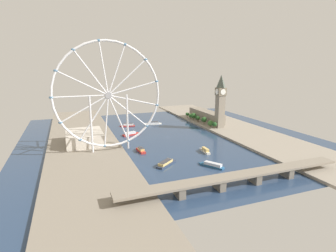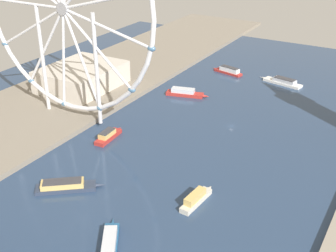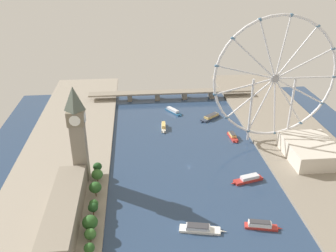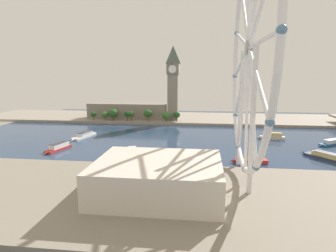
# 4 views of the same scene
# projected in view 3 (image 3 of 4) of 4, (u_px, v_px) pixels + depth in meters

# --- Properties ---
(ground_plane) EXTENTS (409.63, 409.63, 0.00)m
(ground_plane) POSITION_uv_depth(u_px,v_px,m) (189.00, 166.00, 344.92)
(ground_plane) COLOR navy
(riverbank_left) EXTENTS (90.00, 520.00, 3.00)m
(riverbank_left) POSITION_uv_depth(u_px,v_px,m) (60.00, 171.00, 334.25)
(riverbank_left) COLOR gray
(riverbank_left) RESTS_ON ground_plane
(riverbank_right) EXTENTS (90.00, 520.00, 3.00)m
(riverbank_right) POSITION_uv_depth(u_px,v_px,m) (310.00, 159.00, 354.27)
(riverbank_right) COLOR gray
(riverbank_right) RESTS_ON ground_plane
(clock_tower) EXTENTS (14.82, 14.82, 86.05)m
(clock_tower) POSITION_uv_depth(u_px,v_px,m) (78.00, 133.00, 302.40)
(clock_tower) COLOR gray
(clock_tower) RESTS_ON riverbank_left
(parliament_block) EXTENTS (22.00, 97.44, 18.23)m
(parliament_block) POSITION_uv_depth(u_px,v_px,m) (65.00, 212.00, 266.79)
(parliament_block) COLOR gray
(parliament_block) RESTS_ON riverbank_left
(tree_row_embankment) EXTENTS (11.15, 106.21, 13.36)m
(tree_row_embankment) POSITION_uv_depth(u_px,v_px,m) (94.00, 201.00, 280.49)
(tree_row_embankment) COLOR #513823
(tree_row_embankment) RESTS_ON riverbank_left
(ferris_wheel) EXTENTS (126.41, 3.20, 130.14)m
(ferris_wheel) POSITION_uv_depth(u_px,v_px,m) (275.00, 79.00, 359.69)
(ferris_wheel) COLOR silver
(ferris_wheel) RESTS_ON riverbank_right
(riverside_hall) EXTENTS (45.96, 57.07, 15.84)m
(riverside_hall) POSITION_uv_depth(u_px,v_px,m) (311.00, 150.00, 350.54)
(riverside_hall) COLOR beige
(riverside_hall) RESTS_ON riverbank_right
(river_bridge) EXTENTS (221.63, 14.99, 10.79)m
(river_bridge) POSITION_uv_depth(u_px,v_px,m) (171.00, 93.00, 497.00)
(river_bridge) COLOR gray
(river_bridge) RESTS_ON ground_plane
(tour_boat_0) EXTENTS (35.38, 13.53, 4.96)m
(tour_boat_0) POSITION_uv_depth(u_px,v_px,m) (200.00, 229.00, 265.25)
(tour_boat_0) COLOR white
(tour_boat_0) RESTS_ON ground_plane
(tour_boat_1) EXTENTS (31.33, 13.66, 5.41)m
(tour_boat_1) POSITION_uv_depth(u_px,v_px,m) (248.00, 179.00, 322.04)
(tour_boat_1) COLOR #B22D28
(tour_boat_1) RESTS_ON ground_plane
(tour_boat_2) EXTENTS (20.01, 28.41, 4.77)m
(tour_boat_2) POSITION_uv_depth(u_px,v_px,m) (173.00, 111.00, 457.42)
(tour_boat_2) COLOR #235684
(tour_boat_2) RESTS_ON ground_plane
(tour_boat_3) EXTENTS (7.57, 24.65, 5.75)m
(tour_boat_3) POSITION_uv_depth(u_px,v_px,m) (233.00, 136.00, 395.30)
(tour_boat_3) COLOR #B22D28
(tour_boat_3) RESTS_ON ground_plane
(tour_boat_4) EXTENTS (6.30, 25.16, 5.85)m
(tour_boat_4) POSITION_uv_depth(u_px,v_px,m) (164.00, 127.00, 415.84)
(tour_boat_4) COLOR beige
(tour_boat_4) RESTS_ON ground_plane
(tour_boat_5) EXTENTS (29.27, 24.57, 4.86)m
(tour_boat_5) POSITION_uv_depth(u_px,v_px,m) (211.00, 117.00, 441.07)
(tour_boat_5) COLOR #2D384C
(tour_boat_5) RESTS_ON ground_plane
(tour_boat_6) EXTENTS (28.26, 11.29, 5.68)m
(tour_boat_6) POSITION_uv_depth(u_px,v_px,m) (261.00, 225.00, 267.88)
(tour_boat_6) COLOR #B22D28
(tour_boat_6) RESTS_ON ground_plane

